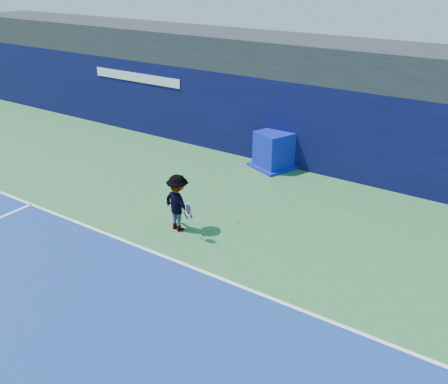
# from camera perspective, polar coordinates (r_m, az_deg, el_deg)

# --- Properties ---
(ground) EXTENTS (80.00, 80.00, 0.00)m
(ground) POSITION_cam_1_polar(r_m,az_deg,el_deg) (11.04, -18.11, -13.63)
(ground) COLOR #2E6838
(ground) RESTS_ON ground
(baseline) EXTENTS (24.00, 0.10, 0.01)m
(baseline) POSITION_cam_1_polar(r_m,az_deg,el_deg) (12.66, -7.60, -7.01)
(baseline) COLOR white
(baseline) RESTS_ON ground
(stadium_band) EXTENTS (36.00, 3.00, 1.20)m
(stadium_band) POSITION_cam_1_polar(r_m,az_deg,el_deg) (18.22, 10.09, 14.90)
(stadium_band) COLOR #222227
(stadium_band) RESTS_ON back_wall_assembly
(back_wall_assembly) EXTENTS (36.00, 1.03, 3.00)m
(back_wall_assembly) POSITION_cam_1_polar(r_m,az_deg,el_deg) (17.82, 8.21, 7.84)
(back_wall_assembly) COLOR #090A35
(back_wall_assembly) RESTS_ON ground
(equipment_cart) EXTENTS (1.74, 1.74, 1.29)m
(equipment_cart) POSITION_cam_1_polar(r_m,az_deg,el_deg) (17.62, 5.71, 4.64)
(equipment_cart) COLOR #0B14A1
(equipment_cart) RESTS_ON ground
(tennis_player) EXTENTS (1.30, 0.80, 1.59)m
(tennis_player) POSITION_cam_1_polar(r_m,az_deg,el_deg) (13.35, -5.27, -1.24)
(tennis_player) COLOR white
(tennis_player) RESTS_ON ground
(tennis_ball) EXTENTS (0.06, 0.06, 0.06)m
(tennis_ball) POSITION_cam_1_polar(r_m,az_deg,el_deg) (13.56, -1.73, 1.58)
(tennis_ball) COLOR yellow
(tennis_ball) RESTS_ON ground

